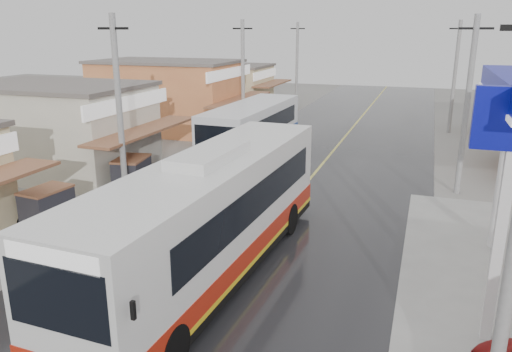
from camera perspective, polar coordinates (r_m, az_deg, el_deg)
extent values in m
plane|color=slate|center=(12.80, -10.02, -19.03)|extent=(120.00, 120.00, 0.00)
cube|color=black|center=(25.67, 6.21, -0.32)|extent=(12.00, 90.00, 0.02)
cube|color=#D8CC4C|center=(25.66, 6.21, -0.29)|extent=(0.15, 90.00, 0.01)
cylinder|color=white|center=(18.78, 26.53, 0.42)|extent=(0.44, 0.44, 5.50)
cube|color=white|center=(12.91, 26.20, -5.15)|extent=(0.25, 0.25, 6.00)
cube|color=silver|center=(15.01, -5.17, -3.96)|extent=(3.20, 12.78, 3.12)
cube|color=black|center=(15.67, -5.01, -9.67)|extent=(3.22, 12.80, 0.32)
cube|color=#B0200E|center=(15.45, -5.06, -7.91)|extent=(3.24, 12.82, 0.58)
cube|color=yellow|center=(15.59, -5.03, -9.08)|extent=(3.25, 12.83, 0.15)
cube|color=black|center=(15.35, -4.32, -2.12)|extent=(3.12, 10.14, 1.06)
cube|color=black|center=(10.14, -21.72, -12.91)|extent=(2.34, 0.22, 1.37)
cube|color=black|center=(20.45, 2.69, 2.95)|extent=(2.34, 0.22, 1.16)
cube|color=white|center=(9.77, -22.25, -8.56)|extent=(2.14, 0.22, 0.37)
cube|color=silver|center=(14.51, -5.34, 2.41)|extent=(1.41, 3.22, 0.32)
cylinder|color=black|center=(13.00, -18.99, -15.98)|extent=(0.42, 1.18, 1.16)
cylinder|color=black|center=(11.79, -9.76, -18.92)|extent=(0.42, 1.18, 1.16)
cylinder|color=black|center=(19.42, -2.85, -3.98)|extent=(0.42, 1.18, 1.16)
cylinder|color=black|center=(18.63, 3.74, -4.91)|extent=(0.42, 1.18, 1.16)
cube|color=black|center=(11.29, -26.40, -10.70)|extent=(0.08, 0.08, 0.37)
cube|color=black|center=(9.48, -13.87, -14.68)|extent=(0.08, 0.08, 0.37)
cube|color=silver|center=(28.83, -0.44, 5.54)|extent=(2.92, 9.81, 2.70)
cube|color=navy|center=(29.02, -0.44, 3.76)|extent=(2.96, 9.86, 1.08)
cube|color=black|center=(28.76, -0.44, 6.28)|extent=(2.90, 8.19, 0.97)
cube|color=black|center=(24.42, -4.57, 4.39)|extent=(2.30, 0.20, 1.19)
cylinder|color=black|center=(26.52, -5.53, 1.49)|extent=(0.36, 1.09, 1.08)
cylinder|color=black|center=(25.58, -0.79, 1.01)|extent=(0.36, 1.09, 1.08)
cylinder|color=black|center=(32.68, -0.15, 4.43)|extent=(0.36, 1.09, 1.08)
cylinder|color=black|center=(31.93, 3.81, 4.10)|extent=(0.36, 1.09, 1.08)
imported|color=black|center=(17.43, -15.50, -7.59)|extent=(1.08, 1.83, 0.91)
imported|color=#337F2A|center=(17.03, -16.04, -5.82)|extent=(0.63, 0.51, 1.51)
cube|color=#26262D|center=(20.87, -22.74, -3.09)|extent=(1.34, 1.91, 1.17)
cube|color=brown|center=(20.68, -22.93, -1.44)|extent=(1.39, 1.95, 0.09)
cylinder|color=black|center=(21.14, -24.97, -4.81)|extent=(0.22, 0.55, 0.54)
cylinder|color=black|center=(21.90, -22.50, -3.79)|extent=(0.22, 0.55, 0.54)
cylinder|color=black|center=(20.18, -23.18, -5.56)|extent=(0.16, 0.55, 0.54)
cube|color=#26262D|center=(24.11, -13.99, 0.39)|extent=(1.54, 2.09, 1.24)
cube|color=brown|center=(23.94, -14.10, 1.93)|extent=(1.60, 2.14, 0.10)
cylinder|color=black|center=(23.98, -15.98, -1.40)|extent=(0.26, 0.59, 0.57)
cylinder|color=black|center=(25.13, -14.71, -0.48)|extent=(0.26, 0.59, 0.57)
cylinder|color=black|center=(23.32, -13.41, -1.71)|extent=(0.21, 0.58, 0.57)
torus|color=black|center=(20.79, -17.68, -4.85)|extent=(0.77, 0.77, 0.20)
torus|color=black|center=(20.73, -17.73, -4.34)|extent=(0.77, 0.77, 0.20)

